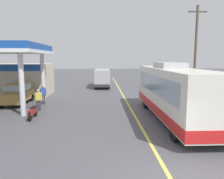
{
  "coord_description": "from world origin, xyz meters",
  "views": [
    {
      "loc": [
        -2.25,
        -6.6,
        3.95
      ],
      "look_at": [
        -1.5,
        10.0,
        1.6
      ],
      "focal_mm": 35.13,
      "sensor_mm": 36.0,
      "label": 1
    }
  ],
  "objects_px": {
    "car_at_pump": "(18,92)",
    "minibus_opposing_lane": "(102,77)",
    "pedestrian_near_pump": "(38,99)",
    "pedestrian_by_shop": "(43,94)",
    "motorcycle_parked_forecourt": "(33,112)",
    "coach_bus_main": "(173,93)"
  },
  "relations": [
    {
      "from": "coach_bus_main",
      "to": "minibus_opposing_lane",
      "type": "relative_size",
      "value": 1.8
    },
    {
      "from": "motorcycle_parked_forecourt",
      "to": "pedestrian_near_pump",
      "type": "relative_size",
      "value": 1.08
    },
    {
      "from": "car_at_pump",
      "to": "minibus_opposing_lane",
      "type": "distance_m",
      "value": 13.38
    },
    {
      "from": "motorcycle_parked_forecourt",
      "to": "coach_bus_main",
      "type": "bearing_deg",
      "value": -3.34
    },
    {
      "from": "car_at_pump",
      "to": "pedestrian_by_shop",
      "type": "xyz_separation_m",
      "value": [
        2.26,
        -0.25,
        -0.08
      ]
    },
    {
      "from": "coach_bus_main",
      "to": "pedestrian_by_shop",
      "type": "relative_size",
      "value": 6.65
    },
    {
      "from": "car_at_pump",
      "to": "pedestrian_by_shop",
      "type": "relative_size",
      "value": 2.53
    },
    {
      "from": "car_at_pump",
      "to": "pedestrian_near_pump",
      "type": "xyz_separation_m",
      "value": [
        2.56,
        -2.7,
        -0.08
      ]
    },
    {
      "from": "coach_bus_main",
      "to": "motorcycle_parked_forecourt",
      "type": "relative_size",
      "value": 6.13
    },
    {
      "from": "car_at_pump",
      "to": "minibus_opposing_lane",
      "type": "xyz_separation_m",
      "value": [
        7.42,
        11.13,
        0.46
      ]
    },
    {
      "from": "car_at_pump",
      "to": "pedestrian_near_pump",
      "type": "bearing_deg",
      "value": -46.52
    },
    {
      "from": "minibus_opposing_lane",
      "to": "pedestrian_by_shop",
      "type": "bearing_deg",
      "value": -114.38
    },
    {
      "from": "motorcycle_parked_forecourt",
      "to": "car_at_pump",
      "type": "bearing_deg",
      "value": 119.66
    },
    {
      "from": "coach_bus_main",
      "to": "car_at_pump",
      "type": "relative_size",
      "value": 2.63
    },
    {
      "from": "pedestrian_near_pump",
      "to": "pedestrian_by_shop",
      "type": "relative_size",
      "value": 1.0
    },
    {
      "from": "coach_bus_main",
      "to": "car_at_pump",
      "type": "xyz_separation_m",
      "value": [
        -12.01,
        5.43,
        -0.71
      ]
    },
    {
      "from": "coach_bus_main",
      "to": "minibus_opposing_lane",
      "type": "height_order",
      "value": "coach_bus_main"
    },
    {
      "from": "pedestrian_near_pump",
      "to": "pedestrian_by_shop",
      "type": "bearing_deg",
      "value": 96.89
    },
    {
      "from": "motorcycle_parked_forecourt",
      "to": "pedestrian_by_shop",
      "type": "bearing_deg",
      "value": 96.46
    },
    {
      "from": "pedestrian_by_shop",
      "to": "motorcycle_parked_forecourt",
      "type": "bearing_deg",
      "value": -83.54
    },
    {
      "from": "coach_bus_main",
      "to": "pedestrian_by_shop",
      "type": "height_order",
      "value": "coach_bus_main"
    },
    {
      "from": "pedestrian_by_shop",
      "to": "car_at_pump",
      "type": "bearing_deg",
      "value": 173.75
    }
  ]
}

